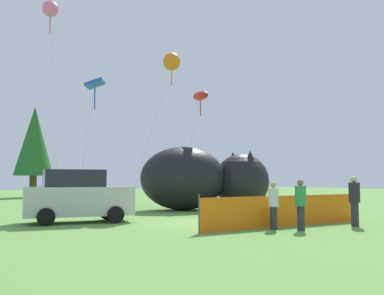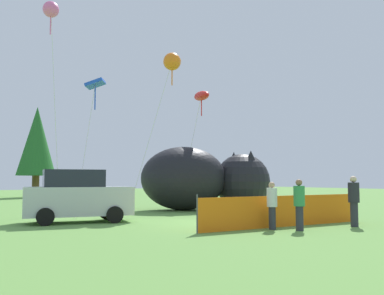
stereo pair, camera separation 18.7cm
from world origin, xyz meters
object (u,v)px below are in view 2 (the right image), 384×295
(spectator_in_yellow_shirt, at_px, (354,199))
(kite_blue_box, at_px, (95,86))
(folding_chair, at_px, (289,206))
(kite_orange_flower, at_px, (172,62))
(spectator_in_black_shirt, at_px, (272,203))
(spectator_in_blue_shirt, at_px, (299,203))
(kite_red_lizard, at_px, (201,96))
(inflatable_cat, at_px, (203,181))
(kite_pink_octopus, at_px, (51,11))
(parked_car, at_px, (77,196))

(spectator_in_yellow_shirt, relative_size, kite_blue_box, 0.27)
(folding_chair, bearing_deg, kite_orange_flower, -3.11)
(folding_chair, xyz_separation_m, spectator_in_black_shirt, (-3.37, -2.63, 0.33))
(spectator_in_blue_shirt, height_order, kite_red_lizard, kite_red_lizard)
(spectator_in_black_shirt, bearing_deg, spectator_in_blue_shirt, -51.89)
(folding_chair, relative_size, inflatable_cat, 0.12)
(folding_chair, relative_size, spectator_in_black_shirt, 0.57)
(spectator_in_yellow_shirt, distance_m, kite_red_lizard, 14.01)
(spectator_in_yellow_shirt, height_order, kite_orange_flower, kite_orange_flower)
(folding_chair, height_order, spectator_in_yellow_shirt, spectator_in_yellow_shirt)
(inflatable_cat, height_order, kite_blue_box, kite_blue_box)
(spectator_in_yellow_shirt, bearing_deg, kite_orange_flower, 102.92)
(spectator_in_yellow_shirt, xyz_separation_m, kite_pink_octopus, (-8.26, 11.49, 9.25))
(folding_chair, distance_m, spectator_in_blue_shirt, 4.38)
(spectator_in_black_shirt, xyz_separation_m, kite_orange_flower, (0.92, 8.82, 7.16))
(spectator_in_yellow_shirt, height_order, spectator_in_black_shirt, spectator_in_yellow_shirt)
(folding_chair, relative_size, kite_blue_box, 0.14)
(inflatable_cat, height_order, spectator_in_black_shirt, inflatable_cat)
(parked_car, xyz_separation_m, kite_blue_box, (1.75, 3.32, 5.30))
(spectator_in_black_shirt, distance_m, kite_red_lizard, 13.99)
(kite_pink_octopus, bearing_deg, inflatable_cat, -9.90)
(inflatable_cat, relative_size, spectator_in_blue_shirt, 4.50)
(kite_blue_box, bearing_deg, kite_pink_octopus, 142.97)
(folding_chair, bearing_deg, spectator_in_yellow_shirt, 151.64)
(folding_chair, xyz_separation_m, kite_orange_flower, (-2.45, 6.19, 7.49))
(parked_car, distance_m, kite_blue_box, 6.49)
(parked_car, relative_size, kite_orange_flower, 0.51)
(folding_chair, relative_size, kite_pink_octopus, 0.09)
(folding_chair, height_order, kite_blue_box, kite_blue_box)
(parked_car, relative_size, inflatable_cat, 0.57)
(parked_car, relative_size, kite_blue_box, 0.66)
(spectator_in_black_shirt, height_order, kite_red_lizard, kite_red_lizard)
(inflatable_cat, distance_m, spectator_in_yellow_shirt, 10.07)
(kite_blue_box, bearing_deg, spectator_in_yellow_shirt, -57.67)
(parked_car, height_order, kite_orange_flower, kite_orange_flower)
(inflatable_cat, bearing_deg, spectator_in_blue_shirt, -86.58)
(parked_car, relative_size, kite_red_lizard, 0.58)
(parked_car, height_order, folding_chair, parked_car)
(spectator_in_yellow_shirt, xyz_separation_m, spectator_in_blue_shirt, (-2.58, 0.16, -0.06))
(folding_chair, distance_m, spectator_in_black_shirt, 4.29)
(kite_pink_octopus, distance_m, kite_red_lizard, 10.32)
(folding_chair, bearing_deg, spectator_in_blue_shirt, 115.32)
(kite_blue_box, bearing_deg, inflatable_cat, -0.09)
(inflatable_cat, bearing_deg, kite_red_lizard, 76.45)
(spectator_in_black_shirt, relative_size, kite_red_lizard, 0.21)
(folding_chair, height_order, spectator_in_blue_shirt, spectator_in_blue_shirt)
(kite_orange_flower, bearing_deg, kite_blue_box, 175.06)
(parked_car, xyz_separation_m, spectator_in_yellow_shirt, (8.12, -6.74, -0.03))
(spectator_in_blue_shirt, relative_size, kite_blue_box, 0.26)
(kite_red_lizard, bearing_deg, parked_car, -148.85)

